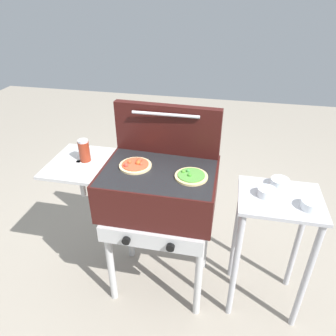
# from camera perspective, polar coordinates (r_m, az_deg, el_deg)

# --- Properties ---
(ground_plane) EXTENTS (8.00, 8.00, 0.00)m
(ground_plane) POSITION_cam_1_polar(r_m,az_deg,el_deg) (2.32, -1.28, -19.73)
(ground_plane) COLOR gray
(grill) EXTENTS (0.96, 0.53, 0.90)m
(grill) POSITION_cam_1_polar(r_m,az_deg,el_deg) (1.80, -2.03, -4.33)
(grill) COLOR #38110F
(grill) RESTS_ON ground_plane
(grill_lid_open) EXTENTS (0.63, 0.09, 0.30)m
(grill_lid_open) POSITION_cam_1_polar(r_m,az_deg,el_deg) (1.84, -0.17, 7.05)
(grill_lid_open) COLOR #38110F
(grill_lid_open) RESTS_ON grill
(pizza_veggie) EXTENTS (0.18, 0.18, 0.03)m
(pizza_veggie) POSITION_cam_1_polar(r_m,az_deg,el_deg) (1.66, 4.23, -1.45)
(pizza_veggie) COLOR #E0C17F
(pizza_veggie) RESTS_ON grill
(pizza_pepperoni) EXTENTS (0.18, 0.18, 0.04)m
(pizza_pepperoni) POSITION_cam_1_polar(r_m,az_deg,el_deg) (1.76, -5.95, 0.58)
(pizza_pepperoni) COLOR beige
(pizza_pepperoni) RESTS_ON grill
(sauce_jar) EXTENTS (0.06, 0.06, 0.13)m
(sauce_jar) POSITION_cam_1_polar(r_m,az_deg,el_deg) (1.85, -15.02, 3.10)
(sauce_jar) COLOR maroon
(sauce_jar) RESTS_ON grill
(prep_table) EXTENTS (0.44, 0.36, 0.81)m
(prep_table) POSITION_cam_1_polar(r_m,az_deg,el_deg) (1.91, 18.58, -10.91)
(prep_table) COLOR #B2B2B7
(prep_table) RESTS_ON ground_plane
(topping_bowl_near) EXTENTS (0.10, 0.10, 0.04)m
(topping_bowl_near) POSITION_cam_1_polar(r_m,az_deg,el_deg) (1.74, 17.50, -4.33)
(topping_bowl_near) COLOR silver
(topping_bowl_near) RESTS_ON prep_table
(topping_bowl_far) EXTENTS (0.10, 0.10, 0.04)m
(topping_bowl_far) POSITION_cam_1_polar(r_m,az_deg,el_deg) (1.73, 24.66, -6.14)
(topping_bowl_far) COLOR silver
(topping_bowl_far) RESTS_ON prep_table
(topping_bowl_middle) EXTENTS (0.10, 0.10, 0.04)m
(topping_bowl_middle) POSITION_cam_1_polar(r_m,az_deg,el_deg) (1.85, 19.66, -2.55)
(topping_bowl_middle) COLOR silver
(topping_bowl_middle) RESTS_ON prep_table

